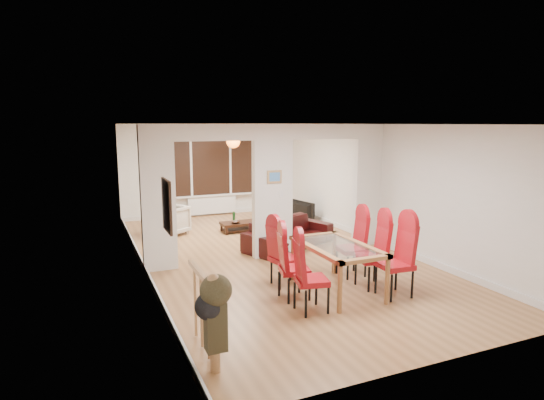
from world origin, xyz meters
TOP-DOWN VIEW (x-y plane):
  - floor at (0.00, 0.00)m, footprint 5.00×9.00m
  - room_walls at (0.00, 0.00)m, footprint 5.00×9.00m
  - divider_wall at (0.00, 0.00)m, footprint 5.00×0.18m
  - bay_window_blinds at (0.00, 4.44)m, footprint 3.00×0.08m
  - radiator at (0.00, 4.40)m, footprint 1.40×0.08m
  - pendant_light at (0.30, 3.30)m, footprint 0.36×0.36m
  - stair_newel at (-2.25, -3.20)m, footprint 0.40×1.20m
  - wall_poster at (-2.47, -2.40)m, footprint 0.04×0.52m
  - pillar_photo at (0.00, -0.10)m, footprint 0.30×0.03m
  - dining_table at (0.17, -2.16)m, footprint 0.90×1.60m
  - dining_chair_la at (-0.56, -2.70)m, footprint 0.51×0.51m
  - dining_chair_lb at (-0.58, -2.18)m, footprint 0.51×0.51m
  - dining_chair_lc at (-0.47, -1.62)m, footprint 0.48×0.48m
  - dining_chair_ra at (0.87, -2.69)m, footprint 0.49×0.49m
  - dining_chair_rb at (0.79, -2.23)m, footprint 0.52×0.52m
  - dining_chair_rc at (0.79, -1.62)m, footprint 0.48×0.48m
  - sofa at (0.58, 0.45)m, footprint 2.23×1.55m
  - armchair at (-1.59, 2.54)m, footprint 1.04×1.05m
  - person at (-1.72, 2.52)m, footprint 0.68×0.54m
  - television at (2.00, 2.73)m, footprint 0.93×0.30m
  - coffee_table at (0.13, 2.22)m, footprint 1.12×0.80m
  - bottle at (-0.04, 2.29)m, footprint 0.07×0.07m
  - bowl at (-0.07, 2.12)m, footprint 0.23×0.23m
  - shoes at (0.18, -0.24)m, footprint 0.23×0.25m

SIDE VIEW (x-z plane):
  - floor at x=0.00m, z-range -0.01..0.01m
  - shoes at x=0.18m, z-range 0.00..0.10m
  - coffee_table at x=0.13m, z-range 0.00..0.23m
  - bowl at x=-0.07m, z-range 0.23..0.29m
  - television at x=2.00m, z-range 0.00..0.53m
  - radiator at x=0.00m, z-range 0.05..0.55m
  - sofa at x=0.58m, z-range 0.00..0.61m
  - armchair at x=-1.59m, z-range 0.00..0.70m
  - bottle at x=-0.04m, z-range 0.23..0.50m
  - dining_table at x=0.17m, z-range 0.00..0.75m
  - dining_chair_lc at x=-0.47m, z-range 0.00..1.05m
  - dining_chair_lb at x=-0.58m, z-range 0.00..1.06m
  - dining_chair_la at x=-0.56m, z-range 0.00..1.07m
  - dining_chair_rc at x=0.79m, z-range 0.00..1.09m
  - stair_newel at x=-2.25m, z-range 0.00..1.10m
  - dining_chair_rb at x=0.79m, z-range 0.00..1.12m
  - dining_chair_ra at x=0.87m, z-range 0.00..1.16m
  - person at x=-1.72m, z-range 0.00..1.64m
  - room_walls at x=0.00m, z-range 0.00..2.60m
  - divider_wall at x=0.00m, z-range 0.00..2.60m
  - bay_window_blinds at x=0.00m, z-range 0.60..2.40m
  - wall_poster at x=-2.47m, z-range 1.27..1.94m
  - pillar_photo at x=0.00m, z-range 1.48..1.73m
  - pendant_light at x=0.30m, z-range 1.97..2.33m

